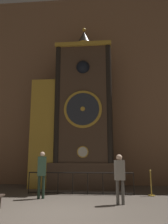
{
  "coord_description": "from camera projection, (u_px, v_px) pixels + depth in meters",
  "views": [
    {
      "loc": [
        1.36,
        -6.67,
        1.65
      ],
      "look_at": [
        0.33,
        5.22,
        4.05
      ],
      "focal_mm": 35.0,
      "sensor_mm": 36.0,
      "label": 1
    }
  ],
  "objects": [
    {
      "name": "ground_plane",
      "position": [
        57.0,
        214.0,
        6.3
      ],
      "size": [
        28.0,
        28.0,
        0.0
      ],
      "primitive_type": "plane",
      "color": "brown"
    },
    {
      "name": "cathedral_back_wall",
      "position": [
        79.0,
        85.0,
        13.96
      ],
      "size": [
        24.0,
        0.32,
        12.26
      ],
      "color": "#936B4C",
      "rests_on": "ground_plane"
    },
    {
      "name": "clock_tower",
      "position": [
        76.0,
        117.0,
        12.13
      ],
      "size": [
        4.68,
        1.82,
        9.23
      ],
      "color": "brown",
      "rests_on": "ground_plane"
    },
    {
      "name": "railing_fence",
      "position": [
        80.0,
        182.0,
        9.61
      ],
      "size": [
        4.68,
        0.05,
        0.94
      ],
      "color": "black",
      "rests_on": "ground_plane"
    },
    {
      "name": "visitor_near",
      "position": [
        42.0,
        170.0,
        8.77
      ],
      "size": [
        0.39,
        0.3,
        1.81
      ],
      "rotation": [
        0.0,
        0.0,
        0.27
      ],
      "color": "#213427",
      "rests_on": "ground_plane"
    },
    {
      "name": "visitor_far",
      "position": [
        120.0,
        174.0,
        7.71
      ],
      "size": [
        0.38,
        0.29,
        1.7
      ],
      "rotation": [
        0.0,
        0.0,
        0.22
      ],
      "color": "#58554F",
      "rests_on": "ground_plane"
    },
    {
      "name": "stanchion_post",
      "position": [
        151.0,
        187.0,
        9.21
      ],
      "size": [
        0.28,
        0.28,
        1.07
      ],
      "color": "#B28E33",
      "rests_on": "ground_plane"
    }
  ]
}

